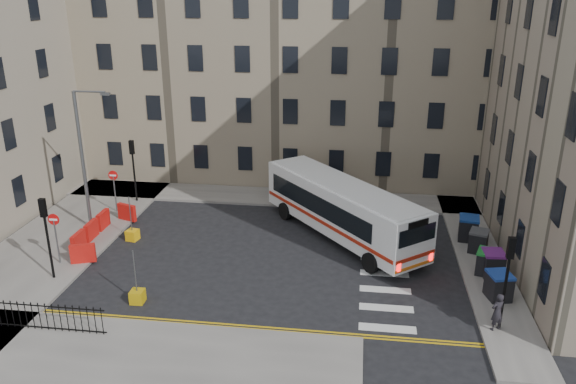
% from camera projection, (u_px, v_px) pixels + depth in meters
% --- Properties ---
extents(ground, '(120.00, 120.00, 0.00)m').
position_uv_depth(ground, '(307.00, 258.00, 29.60)').
color(ground, black).
rests_on(ground, ground).
extents(pavement_north, '(36.00, 3.20, 0.15)m').
position_uv_depth(pavement_north, '(233.00, 195.00, 38.32)').
color(pavement_north, slate).
rests_on(pavement_north, ground).
extents(pavement_east, '(2.40, 26.00, 0.15)m').
position_uv_depth(pavement_east, '(470.00, 235.00, 32.16)').
color(pavement_east, slate).
rests_on(pavement_east, ground).
extents(pavement_west, '(6.00, 22.00, 0.15)m').
position_uv_depth(pavement_west, '(67.00, 234.00, 32.26)').
color(pavement_west, slate).
rests_on(pavement_west, ground).
extents(pavement_sw, '(20.00, 6.00, 0.15)m').
position_uv_depth(pavement_sw, '(96.00, 365.00, 21.15)').
color(pavement_sw, slate).
rests_on(pavement_sw, ground).
extents(terrace_north, '(38.30, 10.80, 17.20)m').
position_uv_depth(terrace_north, '(237.00, 55.00, 41.91)').
color(terrace_north, gray).
rests_on(terrace_north, ground).
extents(traffic_light_east, '(0.28, 0.22, 4.10)m').
position_uv_depth(traffic_light_east, '(508.00, 269.00, 22.41)').
color(traffic_light_east, black).
rests_on(traffic_light_east, pavement_east).
extents(traffic_light_nw, '(0.28, 0.22, 4.10)m').
position_uv_depth(traffic_light_nw, '(133.00, 161.00, 36.16)').
color(traffic_light_nw, black).
rests_on(traffic_light_nw, pavement_west).
extents(traffic_light_sw, '(0.28, 0.22, 4.10)m').
position_uv_depth(traffic_light_sw, '(46.00, 226.00, 26.39)').
color(traffic_light_sw, black).
rests_on(traffic_light_sw, pavement_west).
extents(streetlamp, '(0.50, 0.22, 8.14)m').
position_uv_depth(streetlamp, '(82.00, 159.00, 31.59)').
color(streetlamp, '#595B5E').
rests_on(streetlamp, pavement_west).
extents(no_entry_north, '(0.60, 0.08, 3.00)m').
position_uv_depth(no_entry_north, '(114.00, 183.00, 34.64)').
color(no_entry_north, '#595B5E').
rests_on(no_entry_north, pavement_west).
extents(no_entry_south, '(0.60, 0.08, 3.00)m').
position_uv_depth(no_entry_south, '(55.00, 228.00, 28.13)').
color(no_entry_south, '#595B5E').
rests_on(no_entry_south, pavement_west).
extents(roadworks_barriers, '(1.66, 6.26, 1.00)m').
position_uv_depth(roadworks_barriers, '(98.00, 231.00, 31.33)').
color(roadworks_barriers, red).
rests_on(roadworks_barriers, pavement_west).
extents(iron_railings, '(7.80, 0.04, 1.20)m').
position_uv_depth(iron_railings, '(16.00, 315.00, 23.13)').
color(iron_railings, black).
rests_on(iron_railings, pavement_sw).
extents(bus, '(9.54, 10.67, 3.19)m').
position_uv_depth(bus, '(342.00, 207.00, 31.44)').
color(bus, white).
rests_on(bus, ground).
extents(wheelie_bin_a, '(1.22, 1.33, 1.25)m').
position_uv_depth(wheelie_bin_a, '(499.00, 286.00, 25.32)').
color(wheelie_bin_a, black).
rests_on(wheelie_bin_a, pavement_east).
extents(wheelie_bin_b, '(1.05, 1.19, 1.26)m').
position_uv_depth(wheelie_bin_b, '(493.00, 263.00, 27.33)').
color(wheelie_bin_b, black).
rests_on(wheelie_bin_b, pavement_east).
extents(wheelie_bin_c, '(1.26, 1.35, 1.21)m').
position_uv_depth(wheelie_bin_c, '(487.00, 262.00, 27.53)').
color(wheelie_bin_c, black).
rests_on(wheelie_bin_c, pavement_east).
extents(wheelie_bin_d, '(1.23, 1.32, 1.19)m').
position_uv_depth(wheelie_bin_d, '(478.00, 241.00, 29.83)').
color(wheelie_bin_d, black).
rests_on(wheelie_bin_d, pavement_east).
extents(wheelie_bin_e, '(1.23, 1.36, 1.34)m').
position_uv_depth(wheelie_bin_e, '(468.00, 228.00, 31.21)').
color(wheelie_bin_e, black).
rests_on(wheelie_bin_e, pavement_east).
extents(pedestrian, '(0.72, 0.65, 1.66)m').
position_uv_depth(pedestrian, '(497.00, 312.00, 22.90)').
color(pedestrian, black).
rests_on(pedestrian, pavement_east).
extents(bollard_yellow, '(0.70, 0.70, 0.60)m').
position_uv_depth(bollard_yellow, '(133.00, 235.00, 31.60)').
color(bollard_yellow, '#ECAD0D').
rests_on(bollard_yellow, ground).
extents(bollard_chevron, '(0.62, 0.62, 0.60)m').
position_uv_depth(bollard_chevron, '(138.00, 296.00, 25.36)').
color(bollard_chevron, '#BF980B').
rests_on(bollard_chevron, ground).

